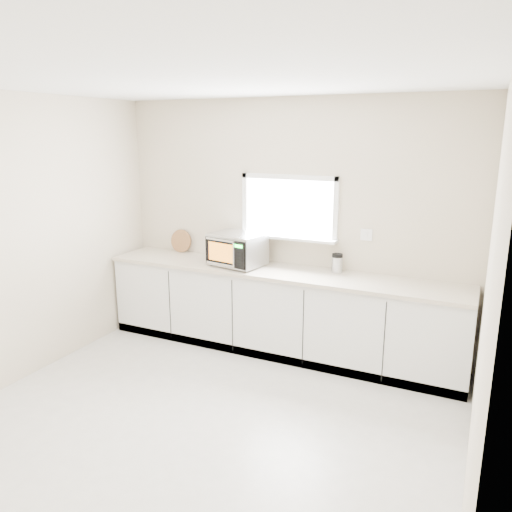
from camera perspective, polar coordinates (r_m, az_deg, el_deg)
The scene contains 8 objects.
ground at distance 4.29m, azimuth -6.93°, elevation -19.21°, with size 4.00×4.00×0.00m, color beige.
back_wall at distance 5.46m, azimuth 3.83°, elevation 3.66°, with size 4.00×0.17×2.70m.
cabinets at distance 5.44m, azimuth 2.51°, elevation -6.45°, with size 3.92×0.60×0.88m, color silver.
countertop at distance 5.29m, azimuth 2.52°, elevation -1.82°, with size 3.92×0.64×0.04m, color beige.
microwave at distance 5.42m, azimuth -2.17°, elevation 0.82°, with size 0.62×0.53×0.36m.
knife_block at distance 5.65m, azimuth -4.47°, elevation 0.68°, with size 0.11×0.21×0.29m.
cutting_board at distance 6.11m, azimuth -8.57°, elevation 1.72°, with size 0.28×0.28×0.02m, color #9A663B.
coffee_grinder at distance 5.24m, azimuth 9.26°, elevation -0.78°, with size 0.12×0.12×0.20m.
Camera 1 is at (1.96, -3.01, 2.34)m, focal length 35.00 mm.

